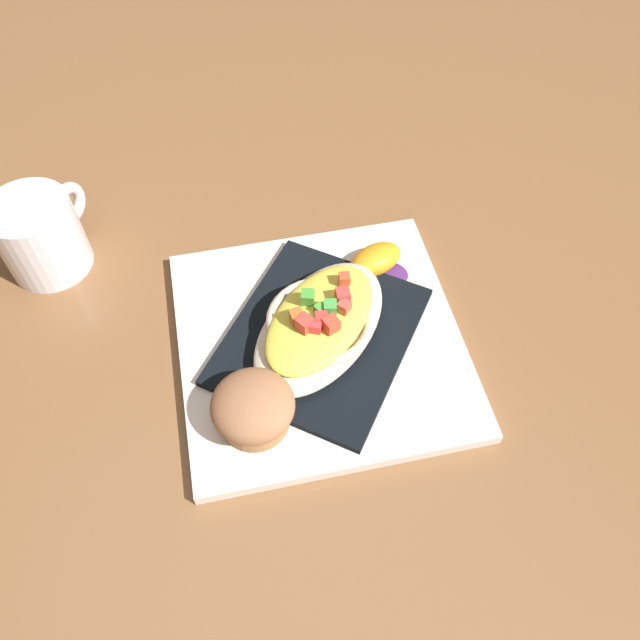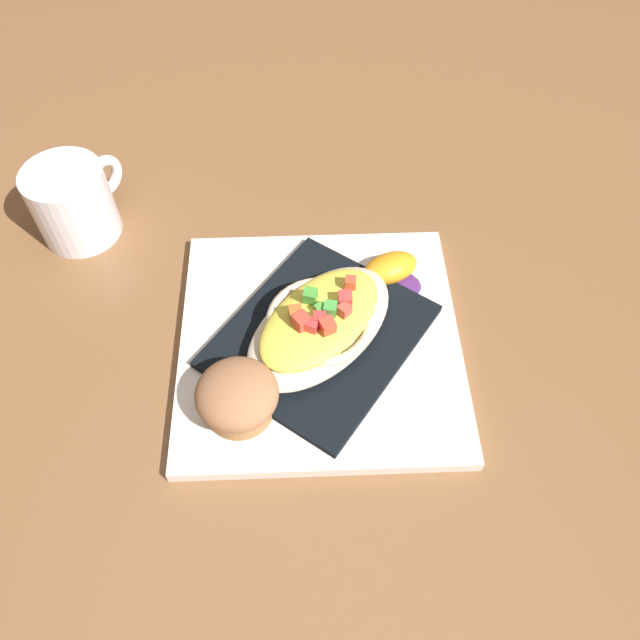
# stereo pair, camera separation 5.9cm
# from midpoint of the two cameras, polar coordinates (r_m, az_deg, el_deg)

# --- Properties ---
(ground_plane) EXTENTS (2.60, 2.60, 0.00)m
(ground_plane) POSITION_cam_midpoint_polar(r_m,az_deg,el_deg) (0.62, -2.69, -2.48)
(ground_plane) COLOR brown
(square_plate) EXTENTS (0.30, 0.30, 0.01)m
(square_plate) POSITION_cam_midpoint_polar(r_m,az_deg,el_deg) (0.62, -2.72, -2.15)
(square_plate) COLOR white
(square_plate) RESTS_ON ground_plane
(folded_napkin) EXTENTS (0.24, 0.25, 0.01)m
(folded_napkin) POSITION_cam_midpoint_polar(r_m,az_deg,el_deg) (0.61, -2.76, -1.61)
(folded_napkin) COLOR black
(folded_napkin) RESTS_ON square_plate
(gratin_dish) EXTENTS (0.18, 0.19, 0.05)m
(gratin_dish) POSITION_cam_midpoint_polar(r_m,az_deg,el_deg) (0.59, -2.83, -0.44)
(gratin_dish) COLOR beige
(gratin_dish) RESTS_ON folded_napkin
(muffin) EXTENTS (0.07, 0.07, 0.05)m
(muffin) POSITION_cam_midpoint_polar(r_m,az_deg,el_deg) (0.55, -9.09, -8.05)
(muffin) COLOR #9F6E3E
(muffin) RESTS_ON square_plate
(orange_garnish) EXTENTS (0.07, 0.06, 0.03)m
(orange_garnish) POSITION_cam_midpoint_polar(r_m,az_deg,el_deg) (0.66, 2.59, 5.06)
(orange_garnish) COLOR #4C2567
(orange_garnish) RESTS_ON square_plate
(coffee_mug) EXTENTS (0.09, 0.11, 0.08)m
(coffee_mug) POSITION_cam_midpoint_polar(r_m,az_deg,el_deg) (0.73, -25.80, 6.46)
(coffee_mug) COLOR white
(coffee_mug) RESTS_ON ground_plane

